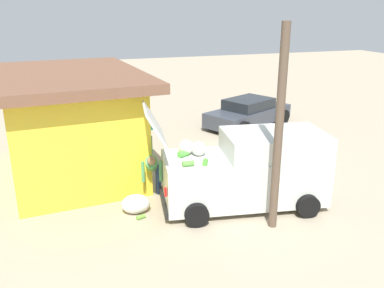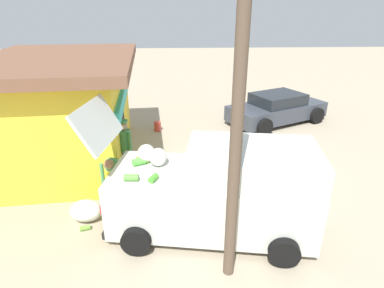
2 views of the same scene
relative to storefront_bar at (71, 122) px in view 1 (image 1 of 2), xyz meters
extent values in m
plane|color=tan|center=(-0.87, -5.57, -1.68)|extent=(60.00, 60.00, 0.00)
cube|color=yellow|center=(0.00, 0.01, -0.19)|extent=(5.73, 4.03, 2.98)
cube|color=#2DB7B2|center=(0.16, -1.83, 0.40)|extent=(5.16, 0.57, 0.36)
cube|color=black|center=(-0.82, -1.88, -0.68)|extent=(0.90, 0.14, 2.00)
cube|color=white|center=(1.35, -1.71, 0.70)|extent=(1.50, 0.19, 0.60)
cube|color=brown|center=(0.00, 0.01, 1.44)|extent=(6.64, 4.94, 0.28)
cube|color=silver|center=(-3.87, -4.20, -0.89)|extent=(2.40, 4.47, 1.25)
cube|color=silver|center=(-4.00, -5.00, 0.03)|extent=(2.08, 2.87, 0.60)
cube|color=black|center=(-4.19, -6.25, 0.00)|extent=(1.49, 0.31, 0.46)
cube|color=silver|center=(-3.51, -1.88, 0.73)|extent=(1.65, 0.74, 0.83)
ellipsoid|color=silver|center=(-3.24, -2.79, -0.08)|extent=(0.46, 0.38, 0.38)
ellipsoid|color=silver|center=(-3.45, -3.06, -0.08)|extent=(0.46, 0.38, 0.38)
cylinder|color=#70AF33|center=(-3.29, -2.72, -0.20)|extent=(0.27, 0.32, 0.12)
cylinder|color=#54B441|center=(-3.43, -2.64, -0.19)|extent=(0.26, 0.31, 0.16)
cylinder|color=#5DA040|center=(-4.11, -2.56, -0.20)|extent=(0.15, 0.29, 0.14)
cylinder|color=green|center=(-4.14, -3.00, -0.20)|extent=(0.26, 0.21, 0.12)
cube|color=black|center=(-3.53, -2.07, -1.44)|extent=(1.67, 0.34, 0.16)
cube|color=red|center=(-4.21, -1.95, -0.83)|extent=(0.15, 0.08, 0.20)
cube|color=red|center=(-2.85, -2.16, -0.83)|extent=(0.15, 0.08, 0.20)
cylinder|color=black|center=(-5.04, -5.48, -1.38)|extent=(0.31, 0.63, 0.60)
cylinder|color=black|center=(-3.16, -5.78, -1.38)|extent=(0.31, 0.63, 0.60)
cylinder|color=black|center=(-4.59, -2.63, -1.38)|extent=(0.31, 0.63, 0.60)
cylinder|color=black|center=(-2.71, -2.92, -1.38)|extent=(0.31, 0.63, 0.60)
cube|color=#383D47|center=(3.07, -7.70, -1.19)|extent=(3.37, 4.51, 0.62)
cube|color=#1E2328|center=(3.07, -7.70, -0.65)|extent=(2.23, 2.47, 0.45)
cylinder|color=black|center=(3.28, -6.02, -1.34)|extent=(0.49, 0.70, 0.68)
cylinder|color=black|center=(1.61, -6.83, -1.34)|extent=(0.49, 0.70, 0.68)
cylinder|color=black|center=(4.53, -8.58, -1.34)|extent=(0.49, 0.70, 0.68)
cylinder|color=black|center=(2.86, -9.39, -1.34)|extent=(0.49, 0.70, 0.68)
cylinder|color=navy|center=(-1.34, -1.90, -1.25)|extent=(0.15, 0.15, 0.87)
cylinder|color=navy|center=(-1.58, -2.14, -1.25)|extent=(0.15, 0.15, 0.87)
cylinder|color=#4C9959|center=(-1.46, -2.02, -0.51)|extent=(0.48, 0.48, 0.61)
sphere|color=tan|center=(-1.46, -2.02, -0.08)|extent=(0.23, 0.23, 0.23)
cylinder|color=#4C9959|center=(-1.46, -2.02, 0.05)|extent=(0.26, 0.26, 0.05)
cylinder|color=#4C9959|center=(-1.29, -1.85, -0.49)|extent=(0.09, 0.09, 0.58)
cylinder|color=#4C9959|center=(-1.63, -2.19, -0.49)|extent=(0.09, 0.09, 0.58)
cylinder|color=navy|center=(-2.47, -2.19, -1.25)|extent=(0.15, 0.15, 0.86)
cylinder|color=navy|center=(-2.39, -1.85, -1.25)|extent=(0.15, 0.15, 0.86)
cylinder|color=#4C9959|center=(-2.68, -1.96, -0.66)|extent=(0.75, 0.48, 0.61)
sphere|color=#8C6647|center=(-3.03, -1.89, -0.44)|extent=(0.23, 0.23, 0.23)
cylinder|color=#4C9959|center=(-2.99, -2.14, -0.79)|extent=(0.09, 0.09, 0.58)
cylinder|color=#4C9959|center=(-2.88, -1.67, -0.79)|extent=(0.09, 0.09, 0.58)
ellipsoid|color=silver|center=(-3.42, -1.34, -1.44)|extent=(0.66, 0.82, 0.49)
cylinder|color=green|center=(-3.12, -1.13, -1.63)|extent=(0.34, 0.26, 0.10)
cylinder|color=green|center=(-3.26, -1.25, -1.61)|extent=(0.21, 0.34, 0.15)
cylinder|color=#6AAA38|center=(-3.80, -1.39, -1.63)|extent=(0.16, 0.25, 0.11)
cylinder|color=#699E40|center=(-3.09, -1.12, -1.63)|extent=(0.27, 0.19, 0.11)
cylinder|color=#67AE31|center=(-3.14, -1.36, -1.61)|extent=(0.24, 0.15, 0.15)
cylinder|color=#BF3F33|center=(2.30, -2.69, -1.50)|extent=(0.27, 0.27, 0.37)
cylinder|color=brown|center=(-5.17, -4.40, 0.75)|extent=(0.20, 0.20, 4.86)
camera|label=1|loc=(-13.03, 0.30, 3.48)|focal=38.32mm
camera|label=2|loc=(-9.68, -3.50, 2.94)|focal=29.81mm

